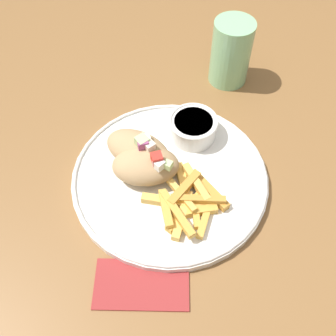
# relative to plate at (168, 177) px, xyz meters

# --- Properties ---
(ground_plane) EXTENTS (10.00, 10.00, 0.00)m
(ground_plane) POSITION_rel_plate_xyz_m (0.00, 0.06, -0.75)
(ground_plane) COLOR brown
(table) EXTENTS (1.29, 1.29, 0.74)m
(table) POSITION_rel_plate_xyz_m (0.00, 0.06, -0.08)
(table) COLOR brown
(table) RESTS_ON ground_plane
(napkin) EXTENTS (0.14, 0.10, 0.00)m
(napkin) POSITION_rel_plate_xyz_m (0.01, -0.18, -0.01)
(napkin) COLOR maroon
(napkin) RESTS_ON table
(plate) EXTENTS (0.31, 0.31, 0.02)m
(plate) POSITION_rel_plate_xyz_m (0.00, 0.00, 0.00)
(plate) COLOR white
(plate) RESTS_ON table
(pita_sandwich_near) EXTENTS (0.12, 0.09, 0.06)m
(pita_sandwich_near) POSITION_rel_plate_xyz_m (-0.03, -0.01, 0.03)
(pita_sandwich_near) COLOR tan
(pita_sandwich_near) RESTS_ON plate
(pita_sandwich_far) EXTENTS (0.13, 0.10, 0.06)m
(pita_sandwich_far) POSITION_rel_plate_xyz_m (-0.05, 0.02, 0.03)
(pita_sandwich_far) COLOR tan
(pita_sandwich_far) RESTS_ON plate
(fries_pile) EXTENTS (0.13, 0.13, 0.02)m
(fries_pile) POSITION_rel_plate_xyz_m (0.04, -0.05, 0.01)
(fries_pile) COLOR gold
(fries_pile) RESTS_ON plate
(sauce_ramekin) EXTENTS (0.08, 0.08, 0.04)m
(sauce_ramekin) POSITION_rel_plate_xyz_m (0.02, 0.09, 0.03)
(sauce_ramekin) COLOR white
(sauce_ramekin) RESTS_ON plate
(water_glass) EXTENTS (0.07, 0.07, 0.12)m
(water_glass) POSITION_rel_plate_xyz_m (0.06, 0.26, 0.05)
(water_glass) COLOR #8CCC93
(water_glass) RESTS_ON table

